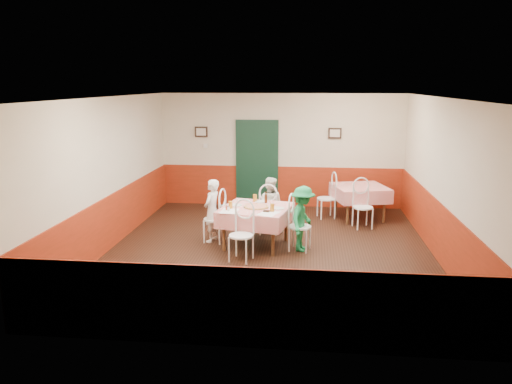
# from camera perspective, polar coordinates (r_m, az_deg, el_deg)

# --- Properties ---
(floor) EXTENTS (7.00, 7.00, 0.00)m
(floor) POSITION_cam_1_polar(r_m,az_deg,el_deg) (9.33, 1.55, -6.68)
(floor) COLOR black
(floor) RESTS_ON ground
(ceiling) EXTENTS (7.00, 7.00, 0.00)m
(ceiling) POSITION_cam_1_polar(r_m,az_deg,el_deg) (8.82, 1.66, 10.77)
(ceiling) COLOR white
(ceiling) RESTS_ON back_wall
(back_wall) EXTENTS (6.00, 0.10, 2.80)m
(back_wall) POSITION_cam_1_polar(r_m,az_deg,el_deg) (12.42, 2.90, 4.75)
(back_wall) COLOR beige
(back_wall) RESTS_ON ground
(front_wall) EXTENTS (6.00, 0.10, 2.80)m
(front_wall) POSITION_cam_1_polar(r_m,az_deg,el_deg) (5.59, -1.30, -4.78)
(front_wall) COLOR beige
(front_wall) RESTS_ON ground
(left_wall) EXTENTS (0.10, 7.00, 2.80)m
(left_wall) POSITION_cam_1_polar(r_m,az_deg,el_deg) (9.68, -16.41, 2.07)
(left_wall) COLOR beige
(left_wall) RESTS_ON ground
(right_wall) EXTENTS (0.10, 7.00, 2.80)m
(right_wall) POSITION_cam_1_polar(r_m,az_deg,el_deg) (9.24, 20.50, 1.31)
(right_wall) COLOR beige
(right_wall) RESTS_ON ground
(wainscot_back) EXTENTS (6.00, 0.03, 1.00)m
(wainscot_back) POSITION_cam_1_polar(r_m,az_deg,el_deg) (12.56, 2.85, 0.67)
(wainscot_back) COLOR maroon
(wainscot_back) RESTS_ON ground
(wainscot_front) EXTENTS (6.00, 0.03, 1.00)m
(wainscot_front) POSITION_cam_1_polar(r_m,az_deg,el_deg) (5.93, -1.23, -13.08)
(wainscot_front) COLOR maroon
(wainscot_front) RESTS_ON ground
(wainscot_left) EXTENTS (0.03, 7.00, 1.00)m
(wainscot_left) POSITION_cam_1_polar(r_m,az_deg,el_deg) (9.87, -16.01, -3.07)
(wainscot_left) COLOR maroon
(wainscot_left) RESTS_ON ground
(wainscot_right) EXTENTS (0.03, 7.00, 1.00)m
(wainscot_right) POSITION_cam_1_polar(r_m,az_deg,el_deg) (9.44, 19.99, -4.05)
(wainscot_right) COLOR maroon
(wainscot_right) RESTS_ON ground
(door) EXTENTS (0.96, 0.06, 2.10)m
(door) POSITION_cam_1_polar(r_m,az_deg,el_deg) (12.47, 0.12, 3.17)
(door) COLOR black
(door) RESTS_ON ground
(picture_left) EXTENTS (0.32, 0.03, 0.26)m
(picture_left) POSITION_cam_1_polar(r_m,az_deg,el_deg) (12.59, -6.28, 6.86)
(picture_left) COLOR black
(picture_left) RESTS_ON back_wall
(picture_right) EXTENTS (0.32, 0.03, 0.26)m
(picture_right) POSITION_cam_1_polar(r_m,az_deg,el_deg) (12.32, 9.00, 6.65)
(picture_right) COLOR black
(picture_right) RESTS_ON back_wall
(thermostat) EXTENTS (0.10, 0.03, 0.10)m
(thermostat) POSITION_cam_1_polar(r_m,az_deg,el_deg) (12.61, -5.79, 5.27)
(thermostat) COLOR white
(thermostat) RESTS_ON back_wall
(main_table) EXTENTS (1.44, 1.44, 0.77)m
(main_table) POSITION_cam_1_polar(r_m,az_deg,el_deg) (9.48, 0.00, -3.99)
(main_table) COLOR red
(main_table) RESTS_ON ground
(second_table) EXTENTS (1.37, 1.37, 0.77)m
(second_table) POSITION_cam_1_polar(r_m,az_deg,el_deg) (11.61, 11.74, -1.19)
(second_table) COLOR red
(second_table) RESTS_ON ground
(chair_left) EXTENTS (0.49, 0.49, 0.90)m
(chair_left) POSITION_cam_1_polar(r_m,az_deg,el_deg) (9.75, -4.77, -3.12)
(chair_left) COLOR white
(chair_left) RESTS_ON ground
(chair_right) EXTENTS (0.50, 0.50, 0.90)m
(chair_right) POSITION_cam_1_polar(r_m,az_deg,el_deg) (9.25, 5.03, -3.98)
(chair_right) COLOR white
(chair_right) RESTS_ON ground
(chair_far) EXTENTS (0.42, 0.42, 0.90)m
(chair_far) POSITION_cam_1_polar(r_m,az_deg,el_deg) (10.25, 1.46, -2.31)
(chair_far) COLOR white
(chair_far) RESTS_ON ground
(chair_near) EXTENTS (0.51, 0.51, 0.90)m
(chair_near) POSITION_cam_1_polar(r_m,az_deg,el_deg) (8.69, -1.72, -5.01)
(chair_near) COLOR white
(chair_near) RESTS_ON ground
(chair_second_a) EXTENTS (0.51, 0.51, 0.90)m
(chair_second_a) POSITION_cam_1_polar(r_m,az_deg,el_deg) (11.54, 8.05, -0.75)
(chair_second_a) COLOR white
(chair_second_a) RESTS_ON ground
(chair_second_b) EXTENTS (0.51, 0.51, 0.90)m
(chair_second_b) POSITION_cam_1_polar(r_m,az_deg,el_deg) (10.86, 12.12, -1.73)
(chair_second_b) COLOR white
(chair_second_b) RESTS_ON ground
(pizza) EXTENTS (0.53, 0.53, 0.03)m
(pizza) POSITION_cam_1_polar(r_m,az_deg,el_deg) (9.35, 0.02, -1.68)
(pizza) COLOR #B74723
(pizza) RESTS_ON main_table
(plate_left) EXTENTS (0.30, 0.30, 0.01)m
(plate_left) POSITION_cam_1_polar(r_m,az_deg,el_deg) (9.50, -2.39, -1.52)
(plate_left) COLOR white
(plate_left) RESTS_ON main_table
(plate_right) EXTENTS (0.30, 0.30, 0.01)m
(plate_right) POSITION_cam_1_polar(r_m,az_deg,el_deg) (9.27, 2.51, -1.87)
(plate_right) COLOR white
(plate_right) RESTS_ON main_table
(plate_far) EXTENTS (0.30, 0.30, 0.01)m
(plate_far) POSITION_cam_1_polar(r_m,az_deg,el_deg) (9.79, 0.60, -1.08)
(plate_far) COLOR white
(plate_far) RESTS_ON main_table
(glass_a) EXTENTS (0.09, 0.09, 0.14)m
(glass_a) POSITION_cam_1_polar(r_m,az_deg,el_deg) (9.27, -2.93, -1.48)
(glass_a) COLOR #BF7219
(glass_a) RESTS_ON main_table
(glass_b) EXTENTS (0.09, 0.09, 0.14)m
(glass_b) POSITION_cam_1_polar(r_m,az_deg,el_deg) (9.04, 1.86, -1.80)
(glass_b) COLOR #BF7219
(glass_b) RESTS_ON main_table
(glass_c) EXTENTS (0.09, 0.09, 0.14)m
(glass_c) POSITION_cam_1_polar(r_m,az_deg,el_deg) (9.79, -0.13, -0.70)
(glass_c) COLOR #BF7219
(glass_c) RESTS_ON main_table
(beer_bottle) EXTENTS (0.06, 0.06, 0.20)m
(beer_bottle) POSITION_cam_1_polar(r_m,az_deg,el_deg) (9.68, 1.14, -0.67)
(beer_bottle) COLOR #381C0A
(beer_bottle) RESTS_ON main_table
(shaker_a) EXTENTS (0.04, 0.04, 0.09)m
(shaker_a) POSITION_cam_1_polar(r_m,az_deg,el_deg) (9.11, -3.21, -1.88)
(shaker_a) COLOR silver
(shaker_a) RESTS_ON main_table
(shaker_b) EXTENTS (0.04, 0.04, 0.09)m
(shaker_b) POSITION_cam_1_polar(r_m,az_deg,el_deg) (9.09, -3.13, -1.93)
(shaker_b) COLOR silver
(shaker_b) RESTS_ON main_table
(shaker_c) EXTENTS (0.04, 0.04, 0.09)m
(shaker_c) POSITION_cam_1_polar(r_m,az_deg,el_deg) (9.16, -3.39, -1.81)
(shaker_c) COLOR #B23319
(shaker_c) RESTS_ON main_table
(menu_left) EXTENTS (0.33, 0.42, 0.00)m
(menu_left) POSITION_cam_1_polar(r_m,az_deg,el_deg) (9.11, -3.05, -2.17)
(menu_left) COLOR white
(menu_left) RESTS_ON main_table
(menu_right) EXTENTS (0.44, 0.49, 0.00)m
(menu_right) POSITION_cam_1_polar(r_m,az_deg,el_deg) (8.93, 1.43, -2.46)
(menu_right) COLOR white
(menu_right) RESTS_ON main_table
(wallet) EXTENTS (0.13, 0.11, 0.02)m
(wallet) POSITION_cam_1_polar(r_m,az_deg,el_deg) (9.04, 1.20, -2.20)
(wallet) COLOR black
(wallet) RESTS_ON main_table
(diner_left) EXTENTS (0.41, 0.51, 1.23)m
(diner_left) POSITION_cam_1_polar(r_m,az_deg,el_deg) (9.72, -5.06, -2.14)
(diner_left) COLOR gray
(diner_left) RESTS_ON ground
(diner_far) EXTENTS (0.61, 0.49, 1.17)m
(diner_far) POSITION_cam_1_polar(r_m,az_deg,el_deg) (10.26, 1.54, -1.51)
(diner_far) COLOR gray
(diner_far) RESTS_ON ground
(diner_right) EXTENTS (0.64, 0.88, 1.22)m
(diner_right) POSITION_cam_1_polar(r_m,az_deg,el_deg) (9.19, 5.35, -3.06)
(diner_right) COLOR gray
(diner_right) RESTS_ON ground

